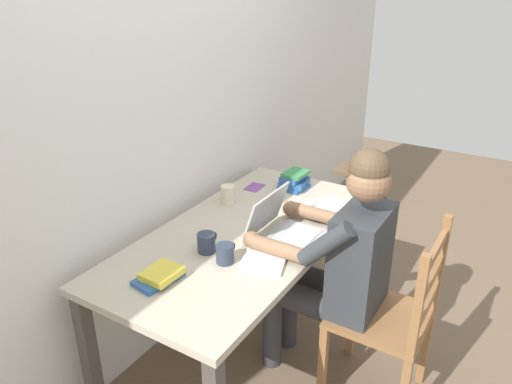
# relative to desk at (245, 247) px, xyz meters

# --- Properties ---
(ground_plane) EXTENTS (8.00, 8.00, 0.00)m
(ground_plane) POSITION_rel_desk_xyz_m (0.00, 0.00, -0.65)
(ground_plane) COLOR brown
(back_wall) EXTENTS (6.00, 0.04, 2.60)m
(back_wall) POSITION_rel_desk_xyz_m (0.00, 0.47, 0.65)
(back_wall) COLOR silver
(back_wall) RESTS_ON ground
(desk) EXTENTS (1.59, 0.79, 0.73)m
(desk) POSITION_rel_desk_xyz_m (0.00, 0.00, 0.00)
(desk) COLOR #BCB29E
(desk) RESTS_ON ground
(seated_person) EXTENTS (0.50, 0.60, 1.25)m
(seated_person) POSITION_rel_desk_xyz_m (0.07, -0.47, 0.04)
(seated_person) COLOR #33383D
(seated_person) RESTS_ON ground
(wooden_chair) EXTENTS (0.42, 0.42, 0.95)m
(wooden_chair) POSITION_rel_desk_xyz_m (0.07, -0.75, -0.18)
(wooden_chair) COLOR olive
(wooden_chair) RESTS_ON ground
(laptop) EXTENTS (0.33, 0.30, 0.23)m
(laptop) POSITION_rel_desk_xyz_m (0.04, -0.19, 0.14)
(laptop) COLOR #ADAFB2
(laptop) RESTS_ON desk
(computer_mouse) EXTENTS (0.06, 0.10, 0.03)m
(computer_mouse) POSITION_rel_desk_xyz_m (0.29, -0.26, 0.10)
(computer_mouse) COLOR black
(computer_mouse) RESTS_ON desk
(coffee_mug_white) EXTENTS (0.11, 0.08, 0.10)m
(coffee_mug_white) POSITION_rel_desk_xyz_m (0.23, 0.26, 0.14)
(coffee_mug_white) COLOR beige
(coffee_mug_white) RESTS_ON desk
(coffee_mug_dark) EXTENTS (0.12, 0.08, 0.09)m
(coffee_mug_dark) POSITION_rel_desk_xyz_m (-0.28, -0.07, 0.13)
(coffee_mug_dark) COLOR #2D384C
(coffee_mug_dark) RESTS_ON desk
(coffee_mug_spare) EXTENTS (0.12, 0.08, 0.09)m
(coffee_mug_spare) POSITION_rel_desk_xyz_m (-0.25, 0.05, 0.13)
(coffee_mug_spare) COLOR #2D384C
(coffee_mug_spare) RESTS_ON desk
(book_stack_main) EXTENTS (0.19, 0.17, 0.10)m
(book_stack_main) POSITION_rel_desk_xyz_m (0.61, 0.04, 0.13)
(book_stack_main) COLOR #2D5B9E
(book_stack_main) RESTS_ON desk
(book_stack_side) EXTENTS (0.21, 0.15, 0.05)m
(book_stack_side) POSITION_rel_desk_xyz_m (-0.54, 0.08, 0.11)
(book_stack_side) COLOR #2D5B9E
(book_stack_side) RESTS_ON desk
(paper_pile_near_laptop) EXTENTS (0.24, 0.24, 0.02)m
(paper_pile_near_laptop) POSITION_rel_desk_xyz_m (-0.20, -0.22, 0.09)
(paper_pile_near_laptop) COLOR white
(paper_pile_near_laptop) RESTS_ON desk
(paper_pile_back_corner) EXTENTS (0.28, 0.26, 0.01)m
(paper_pile_back_corner) POSITION_rel_desk_xyz_m (0.48, -0.23, 0.09)
(paper_pile_back_corner) COLOR white
(paper_pile_back_corner) RESTS_ON desk
(landscape_photo_print) EXTENTS (0.13, 0.10, 0.00)m
(landscape_photo_print) POSITION_rel_desk_xyz_m (0.49, 0.25, 0.09)
(landscape_photo_print) COLOR #7A4293
(landscape_photo_print) RESTS_ON desk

